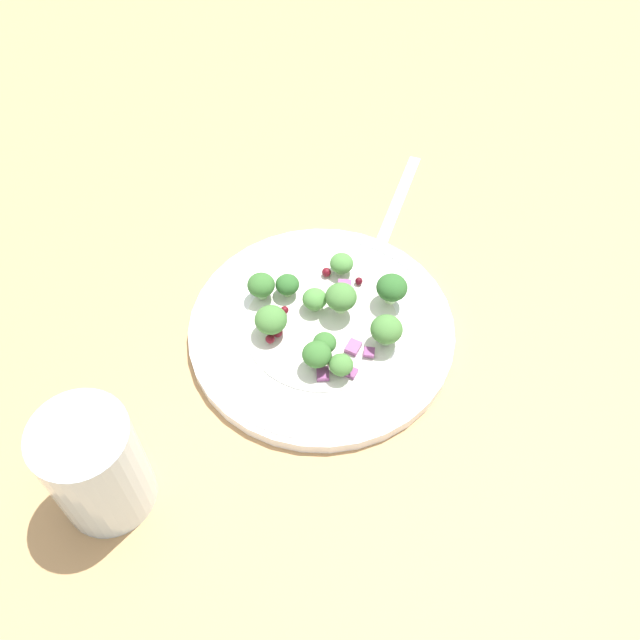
% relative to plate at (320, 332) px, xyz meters
% --- Properties ---
extents(ground_plane, '(1.80, 1.80, 0.02)m').
position_rel_plate_xyz_m(ground_plane, '(0.00, 0.02, -0.02)').
color(ground_plane, tan).
extents(plate, '(0.24, 0.24, 0.02)m').
position_rel_plate_xyz_m(plate, '(0.00, 0.00, 0.00)').
color(plate, white).
rests_on(plate, ground_plane).
extents(dressing_pool, '(0.14, 0.14, 0.00)m').
position_rel_plate_xyz_m(dressing_pool, '(0.00, 0.00, 0.00)').
color(dressing_pool, white).
rests_on(dressing_pool, plate).
extents(broccoli_floret_0, '(0.02, 0.02, 0.02)m').
position_rel_plate_xyz_m(broccoli_floret_0, '(0.02, 0.01, 0.02)').
color(broccoli_floret_0, '#9EC684').
rests_on(broccoli_floret_0, plate).
extents(broccoli_floret_1, '(0.03, 0.03, 0.03)m').
position_rel_plate_xyz_m(broccoli_floret_1, '(0.05, -0.05, 0.03)').
color(broccoli_floret_1, '#ADD18E').
rests_on(broccoli_floret_1, plate).
extents(broccoli_floret_2, '(0.03, 0.03, 0.03)m').
position_rel_plate_xyz_m(broccoli_floret_2, '(-0.02, 0.04, 0.02)').
color(broccoli_floret_2, '#9EC684').
rests_on(broccoli_floret_2, plate).
extents(broccoli_floret_3, '(0.02, 0.02, 0.02)m').
position_rel_plate_xyz_m(broccoli_floret_3, '(0.03, 0.04, 0.02)').
color(broccoli_floret_3, '#ADD18E').
rests_on(broccoli_floret_3, plate).
extents(broccoli_floret_4, '(0.02, 0.02, 0.02)m').
position_rel_plate_xyz_m(broccoli_floret_4, '(-0.02, -0.01, 0.02)').
color(broccoli_floret_4, '#9EC684').
rests_on(broccoli_floret_4, plate).
extents(broccoli_floret_5, '(0.03, 0.03, 0.03)m').
position_rel_plate_xyz_m(broccoli_floret_5, '(-0.04, -0.01, 0.02)').
color(broccoli_floret_5, '#8EB77A').
rests_on(broccoli_floret_5, plate).
extents(broccoli_floret_6, '(0.02, 0.02, 0.02)m').
position_rel_plate_xyz_m(broccoli_floret_6, '(0.07, 0.00, 0.02)').
color(broccoli_floret_6, '#ADD18E').
rests_on(broccoli_floret_6, plate).
extents(broccoli_floret_7, '(0.03, 0.03, 0.03)m').
position_rel_plate_xyz_m(broccoli_floret_7, '(0.01, -0.06, 0.03)').
color(broccoli_floret_7, '#8EB77A').
rests_on(broccoli_floret_7, plate).
extents(broccoli_floret_8, '(0.03, 0.03, 0.03)m').
position_rel_plate_xyz_m(broccoli_floret_8, '(0.02, -0.01, 0.03)').
color(broccoli_floret_8, '#9EC684').
rests_on(broccoli_floret_8, plate).
extents(broccoli_floret_9, '(0.03, 0.03, 0.03)m').
position_rel_plate_xyz_m(broccoli_floret_9, '(0.02, 0.06, 0.02)').
color(broccoli_floret_9, '#8EB77A').
rests_on(broccoli_floret_9, plate).
extents(broccoli_floret_10, '(0.02, 0.02, 0.02)m').
position_rel_plate_xyz_m(broccoli_floret_10, '(-0.04, -0.03, 0.02)').
color(broccoli_floret_10, '#9EC684').
rests_on(broccoli_floret_10, plate).
extents(cranberry_0, '(0.01, 0.01, 0.01)m').
position_rel_plate_xyz_m(cranberry_0, '(-0.03, 0.04, 0.01)').
color(cranberry_0, maroon).
rests_on(cranberry_0, plate).
extents(cranberry_1, '(0.01, 0.01, 0.01)m').
position_rel_plate_xyz_m(cranberry_1, '(0.00, 0.04, 0.01)').
color(cranberry_1, maroon).
rests_on(cranberry_1, plate).
extents(cranberry_2, '(0.01, 0.01, 0.01)m').
position_rel_plate_xyz_m(cranberry_2, '(0.06, -0.02, 0.01)').
color(cranberry_2, '#4C0A14').
rests_on(cranberry_2, plate).
extents(cranberry_3, '(0.01, 0.01, 0.01)m').
position_rel_plate_xyz_m(cranberry_3, '(-0.02, 0.03, 0.01)').
color(cranberry_3, maroon).
rests_on(cranberry_3, plate).
extents(cranberry_4, '(0.01, 0.01, 0.01)m').
position_rel_plate_xyz_m(cranberry_4, '(-0.03, -0.02, 0.01)').
color(cranberry_4, maroon).
rests_on(cranberry_4, plate).
extents(cranberry_5, '(0.01, 0.01, 0.01)m').
position_rel_plate_xyz_m(cranberry_5, '(0.06, 0.01, 0.01)').
color(cranberry_5, maroon).
rests_on(cranberry_5, plate).
extents(onion_bit_0, '(0.02, 0.01, 0.00)m').
position_rel_plate_xyz_m(onion_bit_0, '(-0.05, -0.02, 0.01)').
color(onion_bit_0, '#843D75').
rests_on(onion_bit_0, plate).
extents(onion_bit_1, '(0.01, 0.01, 0.01)m').
position_rel_plate_xyz_m(onion_bit_1, '(-0.04, -0.04, 0.01)').
color(onion_bit_1, '#843D75').
rests_on(onion_bit_1, plate).
extents(onion_bit_2, '(0.02, 0.02, 0.00)m').
position_rel_plate_xyz_m(onion_bit_2, '(0.05, -0.01, 0.01)').
color(onion_bit_2, '#934C84').
rests_on(onion_bit_2, plate).
extents(onion_bit_3, '(0.01, 0.01, 0.00)m').
position_rel_plate_xyz_m(onion_bit_3, '(-0.01, -0.05, 0.01)').
color(onion_bit_3, '#843D75').
rests_on(onion_bit_3, plate).
extents(onion_bit_4, '(0.02, 0.01, 0.01)m').
position_rel_plate_xyz_m(onion_bit_4, '(-0.01, -0.04, 0.01)').
color(onion_bit_4, '#934C84').
rests_on(onion_bit_4, plate).
extents(fork, '(0.19, 0.02, 0.01)m').
position_rel_plate_xyz_m(fork, '(0.16, -0.02, -0.01)').
color(fork, silver).
rests_on(fork, ground_plane).
extents(water_glass, '(0.07, 0.07, 0.11)m').
position_rel_plate_xyz_m(water_glass, '(-0.20, 0.11, 0.04)').
color(water_glass, silver).
rests_on(water_glass, ground_plane).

